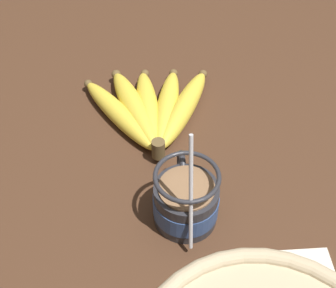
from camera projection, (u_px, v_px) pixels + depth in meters
The scene contains 3 objects.
table at pixel (157, 211), 66.52cm from camera, with size 121.90×121.90×3.91cm.
coffee_mug at pixel (186, 201), 60.88cm from camera, with size 13.40×8.64×17.44cm.
banana_bunch at pixel (151, 109), 75.98cm from camera, with size 21.13×22.98×4.10cm.
Camera 1 is at (-39.14, 2.04, 56.56)cm, focal length 50.00 mm.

